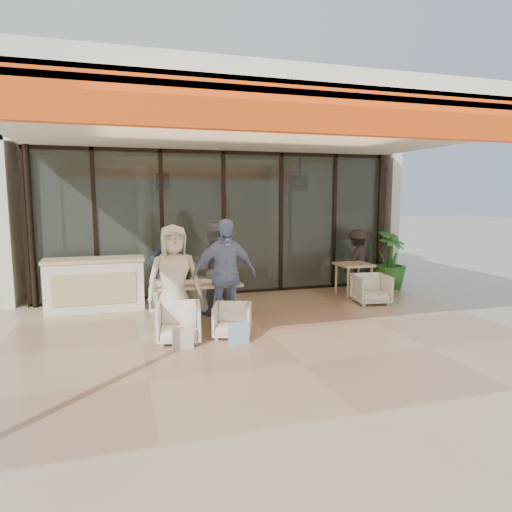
% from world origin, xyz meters
% --- Properties ---
extents(ground, '(70.00, 70.00, 0.00)m').
position_xyz_m(ground, '(0.00, 0.00, 0.00)').
color(ground, '#C6B293').
rests_on(ground, ground).
extents(terrace_floor, '(8.00, 6.00, 0.01)m').
position_xyz_m(terrace_floor, '(0.00, 0.00, 0.01)').
color(terrace_floor, tan).
rests_on(terrace_floor, ground).
extents(terrace_structure, '(8.00, 6.00, 3.40)m').
position_xyz_m(terrace_structure, '(0.00, -0.26, 3.25)').
color(terrace_structure, silver).
rests_on(terrace_structure, ground).
extents(glass_storefront, '(8.08, 0.10, 3.20)m').
position_xyz_m(glass_storefront, '(0.00, 3.00, 1.60)').
color(glass_storefront, '#9EADA3').
rests_on(glass_storefront, ground).
extents(interior_block, '(9.05, 3.62, 3.52)m').
position_xyz_m(interior_block, '(0.01, 5.31, 2.23)').
color(interior_block, silver).
rests_on(interior_block, ground).
extents(host_counter, '(1.85, 0.65, 1.04)m').
position_xyz_m(host_counter, '(-2.72, 2.30, 0.53)').
color(host_counter, silver).
rests_on(host_counter, ground).
extents(dining_table, '(1.50, 0.90, 0.93)m').
position_xyz_m(dining_table, '(-1.02, 0.88, 0.69)').
color(dining_table, tan).
rests_on(dining_table, ground).
extents(chair_far_left, '(0.66, 0.63, 0.61)m').
position_xyz_m(chair_far_left, '(-1.43, 1.83, 0.31)').
color(chair_far_left, white).
rests_on(chair_far_left, ground).
extents(chair_far_right, '(0.72, 0.70, 0.61)m').
position_xyz_m(chair_far_right, '(-0.59, 1.83, 0.30)').
color(chair_far_right, white).
rests_on(chair_far_right, ground).
extents(chair_near_left, '(0.74, 0.71, 0.68)m').
position_xyz_m(chair_near_left, '(-1.43, -0.07, 0.34)').
color(chair_near_left, white).
rests_on(chair_near_left, ground).
extents(chair_near_right, '(0.73, 0.70, 0.60)m').
position_xyz_m(chair_near_right, '(-0.59, -0.07, 0.30)').
color(chair_near_right, white).
rests_on(chair_near_right, ground).
extents(diner_navy, '(0.69, 0.52, 1.70)m').
position_xyz_m(diner_navy, '(-1.43, 1.33, 0.85)').
color(diner_navy, '#191C37').
rests_on(diner_navy, ground).
extents(diner_grey, '(0.94, 0.78, 1.75)m').
position_xyz_m(diner_grey, '(-0.59, 1.33, 0.87)').
color(diner_grey, '#5C5C61').
rests_on(diner_grey, ground).
extents(diner_cream, '(0.90, 0.61, 1.78)m').
position_xyz_m(diner_cream, '(-1.43, 0.43, 0.89)').
color(diner_cream, beige).
rests_on(diner_cream, ground).
extents(diner_periwinkle, '(1.12, 0.53, 1.86)m').
position_xyz_m(diner_periwinkle, '(-0.59, 0.43, 0.93)').
color(diner_periwinkle, '#738BC0').
rests_on(diner_periwinkle, ground).
extents(tote_bag_cream, '(0.30, 0.10, 0.34)m').
position_xyz_m(tote_bag_cream, '(-1.43, -0.47, 0.17)').
color(tote_bag_cream, silver).
rests_on(tote_bag_cream, ground).
extents(tote_bag_blue, '(0.30, 0.10, 0.34)m').
position_xyz_m(tote_bag_blue, '(-0.59, -0.47, 0.17)').
color(tote_bag_blue, '#99BFD8').
rests_on(tote_bag_blue, ground).
extents(side_table, '(0.70, 0.70, 0.74)m').
position_xyz_m(side_table, '(2.70, 1.99, 0.64)').
color(side_table, tan).
rests_on(side_table, ground).
extents(side_chair, '(0.75, 0.71, 0.69)m').
position_xyz_m(side_chair, '(2.70, 1.24, 0.34)').
color(side_chair, white).
rests_on(side_chair, ground).
extents(standing_woman, '(1.08, 0.92, 1.46)m').
position_xyz_m(standing_woman, '(3.09, 2.52, 0.73)').
color(standing_woman, black).
rests_on(standing_woman, ground).
extents(potted_palm, '(1.07, 1.07, 1.40)m').
position_xyz_m(potted_palm, '(3.93, 2.46, 0.70)').
color(potted_palm, '#1E5919').
rests_on(potted_palm, ground).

